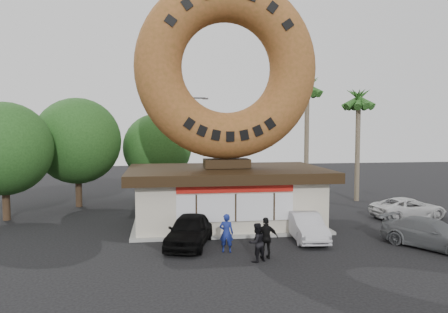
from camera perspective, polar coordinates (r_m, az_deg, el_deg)
ground at (r=19.85m, az=2.98°, el=-12.64°), size 90.00×90.00×0.00m
donut_shop at (r=25.22m, az=0.34°, el=-4.93°), size 11.20×7.20×3.80m
giant_donut at (r=25.14m, az=0.35°, el=11.51°), size 10.34×2.64×10.34m
tree_west at (r=32.19m, az=-18.58°, el=1.94°), size 6.00×6.00×7.65m
tree_mid at (r=33.69m, az=-8.70°, el=1.13°), size 5.20×5.20×6.63m
tree_far at (r=29.20m, az=-26.76°, el=0.92°), size 5.60×5.60×7.14m
palm_near at (r=34.63m, az=10.82°, el=8.45°), size 2.60×2.60×9.75m
palm_far at (r=34.49m, az=17.17°, el=6.81°), size 2.60×2.60×8.75m
street_lamp at (r=34.72m, az=-5.15°, el=2.00°), size 2.11×0.20×8.00m
person_left at (r=19.94m, az=0.31°, el=-9.95°), size 0.73×0.58×1.75m
person_center at (r=18.65m, az=4.27°, el=-11.13°), size 0.98×0.90×1.64m
person_right at (r=19.05m, az=5.53°, el=-10.57°), size 1.07×0.47×1.79m
car_black at (r=21.05m, az=-4.54°, el=-9.57°), size 2.90×4.70×1.49m
car_silver at (r=22.47m, az=10.67°, el=-8.97°), size 1.67×4.12×1.33m
car_grey at (r=22.77m, az=25.48°, el=-9.11°), size 4.06×4.92×1.34m
car_white at (r=29.28m, az=22.95°, el=-6.23°), size 4.89×2.79×1.29m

